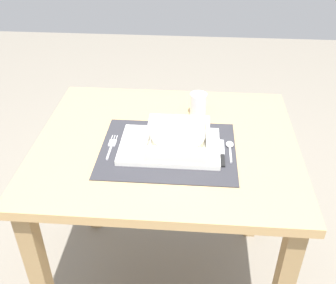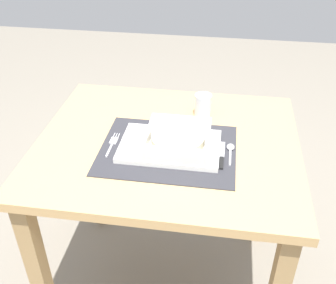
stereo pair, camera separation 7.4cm
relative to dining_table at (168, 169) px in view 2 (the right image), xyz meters
The scene contains 10 objects.
ground_plane 0.60m from the dining_table, ahead, with size 6.00×6.00×0.00m, color gray.
dining_table is the anchor object (origin of this frame).
placemat 0.13m from the dining_table, 79.52° to the right, with size 0.42×0.33×0.00m, color #2D2D33.
serving_plate 0.13m from the dining_table, 71.94° to the right, with size 0.31×0.20×0.02m, color white.
porridge_bowl 0.17m from the dining_table, 50.75° to the right, with size 0.19×0.19×0.05m.
fork 0.21m from the dining_table, 164.50° to the right, with size 0.02×0.13×0.00m.
spoon 0.24m from the dining_table, ahead, with size 0.02×0.11×0.01m.
butter_knife 0.22m from the dining_table, 21.25° to the right, with size 0.01×0.14×0.01m.
bread_knife 0.20m from the dining_table, 22.33° to the right, with size 0.01×0.13×0.01m.
drinking_glass 0.25m from the dining_table, 61.00° to the left, with size 0.06×0.06×0.08m.
Camera 2 is at (0.16, -1.05, 1.43)m, focal length 42.83 mm.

